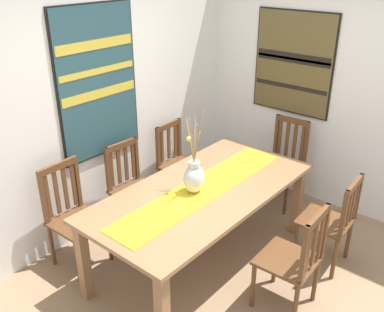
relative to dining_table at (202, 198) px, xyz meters
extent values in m
cube|color=#8E7051|center=(-0.09, -0.64, -0.68)|extent=(6.40, 6.40, 0.03)
cube|color=silver|center=(-0.09, 1.22, 0.69)|extent=(6.40, 0.12, 2.70)
cube|color=silver|center=(1.77, -0.64, 0.69)|extent=(0.12, 6.40, 2.70)
cube|color=#8E6642|center=(0.00, 0.00, 0.07)|extent=(2.08, 1.02, 0.03)
cube|color=#8E6642|center=(0.96, -0.43, -0.30)|extent=(0.08, 0.08, 0.72)
cube|color=#8E6642|center=(-0.96, 0.43, -0.30)|extent=(0.08, 0.08, 0.72)
cube|color=#8E6642|center=(0.96, 0.43, -0.30)|extent=(0.08, 0.08, 0.72)
cube|color=gold|center=(0.00, 0.00, 0.09)|extent=(1.91, 0.36, 0.01)
ellipsoid|color=silver|center=(-0.08, 0.02, 0.22)|extent=(0.19, 0.16, 0.25)
cylinder|color=silver|center=(-0.08, 0.02, 0.35)|extent=(0.10, 0.10, 0.04)
cylinder|color=#997F5B|center=(-0.09, 0.04, 0.56)|extent=(0.02, 0.05, 0.37)
cylinder|color=#997F5B|center=(-0.10, -0.02, 0.52)|extent=(0.03, 0.09, 0.29)
cylinder|color=#997F5B|center=(-0.14, -0.04, 0.57)|extent=(0.12, 0.13, 0.39)
cylinder|color=#997F5B|center=(-0.08, -0.02, 0.60)|extent=(0.01, 0.10, 0.45)
cylinder|color=#997F5B|center=(-0.03, 0.06, 0.55)|extent=(0.12, 0.09, 0.35)
cylinder|color=#997F5B|center=(-0.12, -0.02, 0.53)|extent=(0.07, 0.09, 0.32)
cylinder|color=#997F5B|center=(-0.06, 0.08, 0.54)|extent=(0.06, 0.13, 0.33)
sphere|color=#E5CC4C|center=(-0.09, 0.07, 0.56)|extent=(0.04, 0.04, 0.04)
cube|color=brown|center=(0.01, -0.84, -0.23)|extent=(0.44, 0.44, 0.03)
cylinder|color=brown|center=(-0.18, -0.66, -0.45)|extent=(0.04, 0.04, 0.42)
cylinder|color=brown|center=(0.18, -0.65, -0.45)|extent=(0.04, 0.04, 0.42)
cylinder|color=brown|center=(-0.17, -1.02, -0.45)|extent=(0.04, 0.04, 0.42)
cylinder|color=brown|center=(0.19, -1.01, -0.45)|extent=(0.04, 0.04, 0.42)
cube|color=brown|center=(-0.17, -1.03, 0.02)|extent=(0.04, 0.04, 0.48)
cube|color=brown|center=(0.19, -1.02, 0.02)|extent=(0.04, 0.04, 0.48)
cube|color=brown|center=(0.01, -1.03, 0.23)|extent=(0.38, 0.05, 0.06)
cube|color=brown|center=(-0.10, -1.03, 0.01)|extent=(0.04, 0.02, 0.39)
cube|color=brown|center=(0.01, -1.03, 0.01)|extent=(0.04, 0.02, 0.39)
cube|color=brown|center=(0.13, -1.02, 0.01)|extent=(0.04, 0.02, 0.39)
cube|color=brown|center=(1.36, -0.01, -0.23)|extent=(0.43, 0.43, 0.03)
cylinder|color=brown|center=(1.19, -0.20, -0.45)|extent=(0.04, 0.04, 0.42)
cylinder|color=brown|center=(1.17, 0.16, -0.45)|extent=(0.04, 0.04, 0.42)
cylinder|color=brown|center=(1.54, -0.19, -0.45)|extent=(0.04, 0.04, 0.42)
cylinder|color=brown|center=(1.53, 0.17, -0.45)|extent=(0.04, 0.04, 0.42)
cube|color=brown|center=(1.55, -0.19, 0.04)|extent=(0.04, 0.04, 0.52)
cube|color=brown|center=(1.54, 0.17, 0.04)|extent=(0.04, 0.04, 0.52)
cube|color=brown|center=(1.55, -0.01, 0.27)|extent=(0.04, 0.38, 0.06)
cube|color=brown|center=(1.55, -0.14, 0.03)|extent=(0.02, 0.04, 0.43)
cube|color=brown|center=(1.55, -0.05, 0.03)|extent=(0.02, 0.04, 0.43)
cube|color=brown|center=(1.55, 0.04, 0.03)|extent=(0.02, 0.04, 0.43)
cube|color=brown|center=(1.55, 0.13, 0.03)|extent=(0.02, 0.04, 0.43)
cube|color=brown|center=(0.70, 0.84, -0.23)|extent=(0.44, 0.44, 0.03)
cylinder|color=brown|center=(0.88, 0.67, -0.45)|extent=(0.04, 0.04, 0.42)
cylinder|color=brown|center=(0.52, 0.66, -0.45)|extent=(0.04, 0.04, 0.42)
cylinder|color=brown|center=(0.87, 1.03, -0.45)|extent=(0.04, 0.04, 0.42)
cylinder|color=brown|center=(0.51, 1.02, -0.45)|extent=(0.04, 0.04, 0.42)
cube|color=brown|center=(0.87, 1.04, 0.01)|extent=(0.04, 0.04, 0.46)
cube|color=brown|center=(0.51, 1.03, 0.01)|extent=(0.04, 0.04, 0.46)
cube|color=brown|center=(0.69, 1.03, 0.21)|extent=(0.38, 0.05, 0.06)
cube|color=brown|center=(0.80, 1.04, 0.00)|extent=(0.04, 0.02, 0.37)
cube|color=brown|center=(0.69, 1.03, 0.00)|extent=(0.04, 0.02, 0.37)
cube|color=brown|center=(0.57, 1.03, 0.00)|extent=(0.04, 0.02, 0.37)
cube|color=brown|center=(-0.72, 0.82, -0.23)|extent=(0.44, 0.44, 0.03)
cylinder|color=brown|center=(-0.53, 0.65, -0.45)|extent=(0.04, 0.04, 0.42)
cylinder|color=brown|center=(-0.89, 0.63, -0.45)|extent=(0.04, 0.04, 0.42)
cylinder|color=brown|center=(-0.55, 1.01, -0.45)|extent=(0.04, 0.04, 0.42)
cylinder|color=brown|center=(-0.90, 0.99, -0.45)|extent=(0.04, 0.04, 0.42)
cube|color=brown|center=(-0.55, 1.02, 0.04)|extent=(0.04, 0.04, 0.51)
cube|color=brown|center=(-0.91, 1.00, 0.04)|extent=(0.04, 0.04, 0.51)
cube|color=brown|center=(-0.73, 1.01, 0.26)|extent=(0.38, 0.05, 0.06)
cube|color=brown|center=(-0.59, 1.01, 0.02)|extent=(0.04, 0.02, 0.42)
cube|color=brown|center=(-0.68, 1.01, 0.02)|extent=(0.04, 0.02, 0.42)
cube|color=brown|center=(-0.77, 1.01, 0.02)|extent=(0.04, 0.02, 0.42)
cube|color=brown|center=(-0.86, 1.00, 0.02)|extent=(0.04, 0.02, 0.42)
cube|color=brown|center=(0.71, -0.83, -0.23)|extent=(0.44, 0.44, 0.03)
cylinder|color=brown|center=(0.52, -0.66, -0.45)|extent=(0.04, 0.04, 0.42)
cylinder|color=brown|center=(0.88, -0.64, -0.45)|extent=(0.04, 0.04, 0.42)
cylinder|color=brown|center=(0.54, -1.02, -0.45)|extent=(0.04, 0.04, 0.42)
cylinder|color=brown|center=(0.90, -1.00, -0.45)|extent=(0.04, 0.04, 0.42)
cube|color=brown|center=(0.54, -1.03, 0.00)|extent=(0.04, 0.04, 0.44)
cube|color=brown|center=(0.90, -1.01, 0.00)|extent=(0.04, 0.04, 0.44)
cube|color=brown|center=(0.72, -1.02, 0.19)|extent=(0.38, 0.05, 0.06)
cube|color=brown|center=(0.58, -1.03, -0.01)|extent=(0.04, 0.02, 0.35)
cube|color=brown|center=(0.67, -1.02, -0.01)|extent=(0.04, 0.02, 0.35)
cube|color=brown|center=(0.76, -1.02, -0.01)|extent=(0.04, 0.02, 0.35)
cube|color=brown|center=(0.85, -1.01, -0.01)|extent=(0.04, 0.02, 0.35)
cube|color=brown|center=(-0.02, 0.82, -0.23)|extent=(0.44, 0.44, 0.03)
cylinder|color=brown|center=(0.15, 0.63, -0.45)|extent=(0.04, 0.04, 0.42)
cylinder|color=brown|center=(-0.21, 0.65, -0.45)|extent=(0.04, 0.04, 0.42)
cylinder|color=brown|center=(0.17, 0.99, -0.45)|extent=(0.04, 0.04, 0.42)
cylinder|color=brown|center=(-0.19, 1.01, -0.45)|extent=(0.04, 0.04, 0.42)
cube|color=brown|center=(0.17, 1.00, 0.01)|extent=(0.04, 0.04, 0.46)
cube|color=brown|center=(-0.19, 1.02, 0.01)|extent=(0.04, 0.04, 0.46)
cube|color=brown|center=(-0.01, 1.01, 0.22)|extent=(0.38, 0.05, 0.06)
cube|color=brown|center=(0.12, 1.00, 0.00)|extent=(0.04, 0.02, 0.37)
cube|color=brown|center=(0.03, 1.01, 0.00)|extent=(0.04, 0.02, 0.37)
cube|color=brown|center=(-0.06, 1.01, 0.00)|extent=(0.04, 0.02, 0.37)
cube|color=brown|center=(-0.15, 1.02, 0.00)|extent=(0.04, 0.02, 0.37)
cube|color=black|center=(-0.11, 1.15, 0.83)|extent=(0.89, 0.04, 1.40)
cube|color=#284C56|center=(-0.11, 1.13, 0.83)|extent=(0.86, 0.01, 1.37)
cube|color=gold|center=(-0.11, 1.13, 0.74)|extent=(0.83, 0.00, 0.08)
cube|color=gold|center=(-0.11, 1.13, 0.95)|extent=(0.83, 0.00, 0.06)
cube|color=gold|center=(-0.11, 1.13, 1.18)|extent=(0.83, 0.00, 0.09)
cube|color=black|center=(1.71, 0.14, 0.84)|extent=(0.04, 0.91, 1.09)
cube|color=brown|center=(1.69, 0.14, 0.84)|extent=(0.01, 0.88, 1.06)
cube|color=black|center=(1.68, 0.14, 0.92)|extent=(0.00, 0.85, 0.07)
cube|color=black|center=(1.68, 0.14, 0.59)|extent=(0.00, 0.85, 0.05)
cube|color=black|center=(1.68, 0.14, 0.88)|extent=(0.00, 0.85, 0.06)
camera|label=1|loc=(-2.48, -1.98, 1.90)|focal=40.12mm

